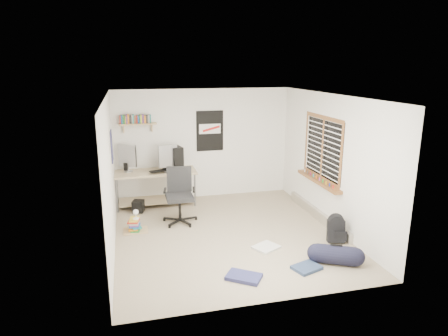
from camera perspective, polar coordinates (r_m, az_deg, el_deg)
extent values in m
cube|color=gray|center=(7.43, 0.52, -9.41)|extent=(4.00, 4.50, 0.01)
cube|color=white|center=(6.81, 0.57, 10.28)|extent=(4.00, 4.50, 0.01)
cube|color=silver|center=(9.16, -2.96, 3.44)|extent=(4.00, 0.01, 2.50)
cube|color=silver|center=(6.81, -16.02, -1.02)|extent=(0.01, 4.50, 2.50)
cube|color=silver|center=(7.74, 15.07, 0.89)|extent=(0.01, 4.50, 2.50)
cube|color=tan|center=(8.93, -9.75, -2.90)|extent=(1.89, 1.12, 0.81)
cube|color=#A4A5A9|center=(8.80, -13.62, 1.22)|extent=(0.42, 0.34, 0.48)
cube|color=#A3A4A8|center=(8.61, -7.99, 1.19)|extent=(0.44, 0.25, 0.47)
cube|color=black|center=(8.83, -6.92, 1.57)|extent=(0.31, 0.49, 0.48)
cube|color=black|center=(8.62, -9.20, -0.40)|extent=(0.45, 0.26, 0.02)
cube|color=black|center=(8.83, -13.83, 0.20)|extent=(0.10, 0.10, 0.16)
cube|color=black|center=(8.73, -8.55, 0.35)|extent=(0.10, 0.10, 0.18)
cube|color=black|center=(7.81, -6.38, -4.37)|extent=(0.81, 0.81, 1.09)
cube|color=tan|center=(8.80, -12.22, 6.18)|extent=(0.80, 0.22, 0.24)
cube|color=black|center=(9.11, -2.03, 5.31)|extent=(0.62, 0.03, 0.92)
cube|color=navy|center=(7.92, -15.75, 3.00)|extent=(0.02, 0.42, 0.60)
cube|color=brown|center=(7.93, 13.79, 2.78)|extent=(0.10, 1.50, 1.26)
cube|color=#B7B2A8|center=(8.31, 13.25, -6.44)|extent=(0.08, 2.50, 0.18)
cube|color=black|center=(7.31, 15.68, -8.66)|extent=(0.35, 0.31, 0.39)
cylinder|color=black|center=(6.57, 15.66, -11.93)|extent=(0.40, 0.40, 0.59)
cube|color=silver|center=(6.91, 6.04, -11.18)|extent=(0.51, 0.49, 0.04)
cube|color=navy|center=(6.00, 2.85, -15.26)|extent=(0.58, 0.54, 0.05)
cube|color=navy|center=(6.36, 11.73, -13.77)|extent=(0.49, 0.42, 0.05)
cube|color=brown|center=(7.67, -12.56, -7.74)|extent=(0.49, 0.42, 0.30)
cube|color=silver|center=(7.56, -12.50, -6.17)|extent=(0.13, 0.19, 0.18)
cube|color=black|center=(8.57, -12.15, -5.36)|extent=(0.28, 0.28, 0.25)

